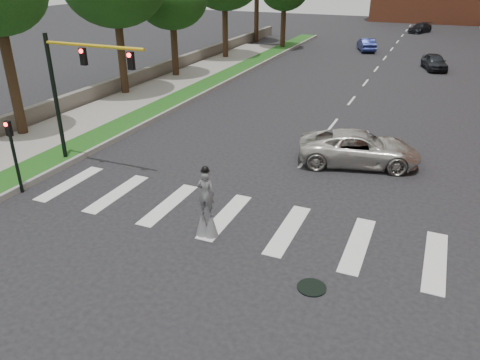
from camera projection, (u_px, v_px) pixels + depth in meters
ground_plane at (246, 236)px, 17.04m from camera, size 160.00×160.00×0.00m
grass_median at (209, 84)px, 37.75m from camera, size 2.00×60.00×0.25m
median_curb at (221, 85)px, 37.37m from camera, size 0.20×60.00×0.28m
sidewalk_left at (99, 114)px, 30.50m from camera, size 4.00×60.00×0.18m
stone_wall at (163, 69)px, 41.20m from camera, size 0.50×56.00×1.10m
manhole at (312, 287)px, 14.30m from camera, size 0.90×0.90×0.04m
traffic_signal at (73, 81)px, 21.27m from camera, size 5.30×0.23×6.20m
secondary_signal at (13, 150)px, 19.46m from camera, size 0.25×0.21×3.23m
stilt_performer at (206, 209)px, 16.64m from camera, size 0.84×0.55×2.75m
suv_crossing at (359, 148)px, 22.83m from camera, size 6.31×4.05×1.62m
car_near at (435, 62)px, 43.14m from camera, size 2.84×4.52×1.43m
car_mid at (366, 45)px, 52.31m from camera, size 2.82×4.54×1.41m
car_far at (420, 28)px, 66.07m from camera, size 3.37×4.81×1.29m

